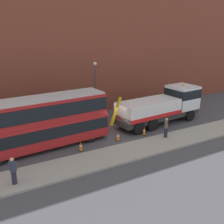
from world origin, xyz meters
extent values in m
plane|color=#424247|center=(0.00, 0.00, 0.00)|extent=(120.00, 120.00, 0.00)
cube|color=gray|center=(0.00, -4.20, 0.07)|extent=(60.00, 2.80, 0.15)
cube|color=brown|center=(0.00, 6.60, 8.00)|extent=(60.00, 1.20, 16.00)
cube|color=#2D2D2D|center=(5.30, -0.22, 0.85)|extent=(9.13, 2.83, 0.55)
cube|color=silver|center=(8.49, 0.00, 2.28)|extent=(2.77, 2.77, 2.30)
cube|color=black|center=(8.49, 0.00, 2.73)|extent=(2.80, 2.80, 0.90)
cube|color=silver|center=(4.00, -0.31, 1.83)|extent=(6.27, 3.02, 1.40)
cube|color=red|center=(4.00, -0.31, 1.31)|extent=(6.27, 3.07, 0.36)
cylinder|color=#B79914|center=(0.30, -0.57, 2.13)|extent=(1.25, 0.36, 2.52)
sphere|color=orange|center=(8.49, 0.00, 3.55)|extent=(0.24, 0.24, 0.24)
cylinder|color=black|center=(8.51, 1.12, 0.58)|extent=(1.18, 0.42, 1.16)
cylinder|color=black|center=(8.67, -1.10, 0.58)|extent=(1.18, 0.42, 1.16)
cylinder|color=black|center=(3.52, 0.77, 0.58)|extent=(1.18, 0.42, 1.16)
cylinder|color=black|center=(3.68, -1.44, 0.58)|extent=(1.18, 0.42, 1.16)
cylinder|color=black|center=(1.93, 0.66, 0.58)|extent=(1.18, 0.42, 1.16)
cylinder|color=black|center=(2.08, -1.55, 0.58)|extent=(1.18, 0.42, 1.16)
cube|color=#AD1E1E|center=(-6.30, -0.22, 1.29)|extent=(11.15, 3.26, 1.90)
cube|color=#AD1E1E|center=(-6.30, -0.22, 3.09)|extent=(10.92, 3.14, 1.70)
cube|color=black|center=(-6.30, -0.22, 1.54)|extent=(11.04, 3.30, 0.90)
cube|color=black|center=(-6.30, -0.22, 3.19)|extent=(10.82, 3.28, 1.00)
cube|color=#B2B2B2|center=(-6.30, -0.22, 4.00)|extent=(10.69, 3.03, 0.12)
cube|color=yellow|center=(-0.79, 0.16, 2.54)|extent=(0.16, 1.50, 0.44)
cylinder|color=black|center=(-2.48, 1.13, 0.52)|extent=(1.06, 0.37, 1.04)
cylinder|color=black|center=(-2.33, -1.03, 0.52)|extent=(1.06, 0.37, 1.04)
cylinder|color=#232333|center=(-8.99, -4.63, 0.57)|extent=(0.40, 0.40, 0.85)
cube|color=#2D3347|center=(-8.99, -4.63, 1.31)|extent=(0.41, 0.47, 0.62)
sphere|color=tan|center=(-8.99, -4.63, 1.74)|extent=(0.24, 0.24, 0.24)
cylinder|color=#232333|center=(3.51, -3.50, 0.57)|extent=(0.42, 0.42, 0.85)
cube|color=brown|center=(3.51, -3.50, 1.31)|extent=(0.46, 0.47, 0.62)
sphere|color=tan|center=(3.51, -3.50, 1.74)|extent=(0.24, 0.24, 0.24)
cone|color=orange|center=(-3.69, -2.13, 0.36)|extent=(0.32, 0.32, 0.72)
cylinder|color=white|center=(-3.69, -2.13, 0.40)|extent=(0.21, 0.21, 0.10)
cube|color=black|center=(-3.69, -2.13, 0.02)|extent=(0.36, 0.36, 0.04)
cone|color=orange|center=(-0.21, -1.83, 0.36)|extent=(0.32, 0.32, 0.72)
cylinder|color=white|center=(-0.21, -1.83, 0.40)|extent=(0.21, 0.21, 0.10)
cube|color=black|center=(-0.21, -1.83, 0.02)|extent=(0.36, 0.36, 0.04)
cone|color=orange|center=(2.43, -1.90, 0.36)|extent=(0.32, 0.32, 0.72)
cylinder|color=white|center=(2.43, -1.90, 0.40)|extent=(0.21, 0.21, 0.10)
cube|color=black|center=(2.43, -1.90, 0.02)|extent=(0.36, 0.36, 0.04)
cylinder|color=#38383D|center=(0.76, 4.40, 2.75)|extent=(0.16, 0.16, 5.50)
sphere|color=#EAE5C6|center=(0.76, 4.40, 5.65)|extent=(0.36, 0.36, 0.36)
camera|label=1|loc=(-10.59, -19.42, 8.98)|focal=42.32mm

